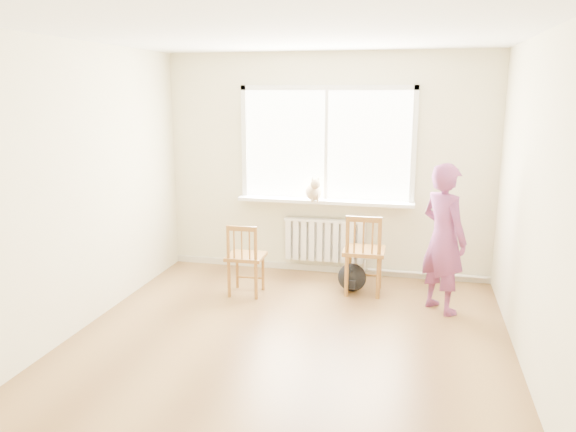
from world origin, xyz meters
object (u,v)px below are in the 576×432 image
Objects in this scene: chair_left at (245,259)px; backpack at (352,277)px; chair_right at (364,254)px; cat at (314,190)px; person at (444,238)px.

chair_left is 1.24m from backpack.
backpack is at bearing -24.65° from chair_right.
backpack is (0.53, -0.44, -0.91)m from cat.
chair_right is 0.94m from person.
chair_left is 1.83× the size of cat.
chair_right is at bearing -53.75° from cat.
chair_right is at bearing -23.91° from backpack.
cat is (0.62, 0.83, 0.66)m from chair_left.
chair_left is at bearing -143.32° from cat.
cat reaches higher than chair_right.
cat is at bearing 140.00° from backpack.
chair_left is at bearing 13.61° from chair_right.
backpack is (-0.13, 0.06, -0.30)m from chair_right.
cat is (-1.49, 0.80, 0.30)m from person.
cat is 1.15m from backpack.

